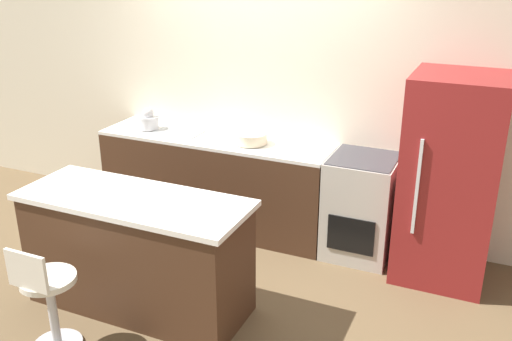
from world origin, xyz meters
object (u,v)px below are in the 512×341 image
object	(u,v)px
refrigerator	(450,180)
mixing_bowl	(251,138)
oven_range	(361,206)
kettle	(149,121)
stool_chair	(48,299)

from	to	relation	value
refrigerator	mixing_bowl	xyz separation A→B (m)	(-1.71, 0.02, 0.11)
oven_range	kettle	size ratio (longest dim) A/B	4.32
refrigerator	mixing_bowl	distance (m)	1.72
refrigerator	kettle	xyz separation A→B (m)	(-2.79, 0.02, 0.14)
oven_range	kettle	world-z (taller)	kettle
oven_range	refrigerator	world-z (taller)	refrigerator
stool_chair	oven_range	bearing A→B (deg)	54.10
stool_chair	kettle	world-z (taller)	kettle
oven_range	stool_chair	xyz separation A→B (m)	(-1.52, -2.11, -0.05)
refrigerator	mixing_bowl	size ratio (longest dim) A/B	5.69
refrigerator	kettle	world-z (taller)	refrigerator
refrigerator	oven_range	bearing A→B (deg)	175.38
refrigerator	stool_chair	bearing A→B (deg)	-137.24
mixing_bowl	refrigerator	bearing A→B (deg)	-0.69
refrigerator	mixing_bowl	bearing A→B (deg)	179.31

